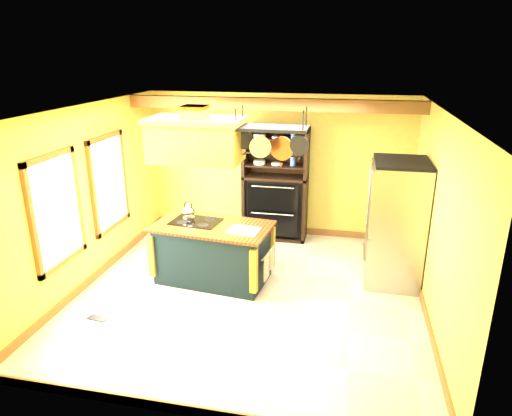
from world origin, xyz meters
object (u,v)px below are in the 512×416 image
at_px(refrigerator, 395,225).
at_px(hutch, 276,195).
at_px(range_hood, 196,138).
at_px(kitchen_island, 213,252).
at_px(pot_rack, 272,135).

xyz_separation_m(refrigerator, hutch, (-2.07, 1.40, -0.08)).
bearing_deg(range_hood, kitchen_island, 0.29).
bearing_deg(range_hood, pot_rack, 0.15).
relative_size(kitchen_island, refrigerator, 1.00).
bearing_deg(pot_rack, range_hood, -179.85).
relative_size(pot_rack, hutch, 0.50).
bearing_deg(range_hood, hutch, 66.60).
relative_size(range_hood, hutch, 0.65).
distance_m(pot_rack, refrigerator, 2.37).
xyz_separation_m(kitchen_island, range_hood, (-0.20, -0.00, 1.77)).
distance_m(kitchen_island, range_hood, 1.78).
bearing_deg(refrigerator, kitchen_island, -168.33).
bearing_deg(kitchen_island, hutch, 78.08).
xyz_separation_m(kitchen_island, pot_rack, (0.91, 0.00, 1.86)).
bearing_deg(pot_rack, hutch, 97.35).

